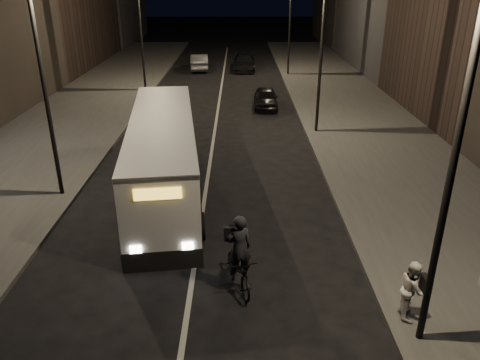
{
  "coord_description": "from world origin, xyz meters",
  "views": [
    {
      "loc": [
        1.33,
        -12.61,
        8.01
      ],
      "look_at": [
        1.38,
        2.19,
        1.5
      ],
      "focal_mm": 35.0,
      "sensor_mm": 36.0,
      "label": 1
    }
  ],
  "objects_px": {
    "city_bus": "(163,153)",
    "cyclist_on_bicycle": "(239,263)",
    "streetlight_right_near": "(447,125)",
    "car_mid": "(199,62)",
    "streetlight_left_far": "(143,16)",
    "streetlight_right_far": "(287,10)",
    "pedestrian_woman": "(412,289)",
    "car_far": "(244,62)",
    "streetlight_right_mid": "(317,32)",
    "streetlight_left_near": "(47,58)",
    "car_near": "(266,98)"
  },
  "relations": [
    {
      "from": "streetlight_right_mid",
      "to": "car_mid",
      "type": "xyz_separation_m",
      "value": [
        -7.57,
        18.69,
        -4.64
      ]
    },
    {
      "from": "streetlight_right_near",
      "to": "car_far",
      "type": "xyz_separation_m",
      "value": [
        -3.48,
        34.66,
        -4.66
      ]
    },
    {
      "from": "streetlight_right_mid",
      "to": "streetlight_right_far",
      "type": "bearing_deg",
      "value": 90.0
    },
    {
      "from": "streetlight_left_far",
      "to": "streetlight_right_near",
      "type": "bearing_deg",
      "value": -67.7
    },
    {
      "from": "cyclist_on_bicycle",
      "to": "car_far",
      "type": "relative_size",
      "value": 0.48
    },
    {
      "from": "pedestrian_woman",
      "to": "car_near",
      "type": "bearing_deg",
      "value": 20.98
    },
    {
      "from": "car_mid",
      "to": "car_far",
      "type": "xyz_separation_m",
      "value": [
        4.09,
        -0.03,
        -0.02
      ]
    },
    {
      "from": "streetlight_right_near",
      "to": "streetlight_right_far",
      "type": "distance_m",
      "value": 32.0
    },
    {
      "from": "streetlight_left_far",
      "to": "car_far",
      "type": "xyz_separation_m",
      "value": [
        7.19,
        8.66,
        -4.66
      ]
    },
    {
      "from": "streetlight_right_far",
      "to": "pedestrian_woman",
      "type": "height_order",
      "value": "streetlight_right_far"
    },
    {
      "from": "streetlight_right_far",
      "to": "car_near",
      "type": "distance_m",
      "value": 11.78
    },
    {
      "from": "cyclist_on_bicycle",
      "to": "car_near",
      "type": "xyz_separation_m",
      "value": [
        1.78,
        19.28,
        -0.14
      ]
    },
    {
      "from": "pedestrian_woman",
      "to": "car_mid",
      "type": "bearing_deg",
      "value": 27.12
    },
    {
      "from": "streetlight_left_near",
      "to": "streetlight_left_far",
      "type": "bearing_deg",
      "value": 90.0
    },
    {
      "from": "streetlight_left_near",
      "to": "car_far",
      "type": "relative_size",
      "value": 1.67
    },
    {
      "from": "city_bus",
      "to": "streetlight_left_near",
      "type": "bearing_deg",
      "value": -179.59
    },
    {
      "from": "streetlight_right_mid",
      "to": "streetlight_left_near",
      "type": "relative_size",
      "value": 1.0
    },
    {
      "from": "car_near",
      "to": "car_mid",
      "type": "xyz_separation_m",
      "value": [
        -5.35,
        13.24,
        0.09
      ]
    },
    {
      "from": "car_mid",
      "to": "city_bus",
      "type": "bearing_deg",
      "value": 86.66
    },
    {
      "from": "streetlight_right_far",
      "to": "streetlight_left_near",
      "type": "distance_m",
      "value": 26.26
    },
    {
      "from": "streetlight_left_far",
      "to": "car_mid",
      "type": "xyz_separation_m",
      "value": [
        3.1,
        8.69,
        -4.64
      ]
    },
    {
      "from": "streetlight_right_mid",
      "to": "cyclist_on_bicycle",
      "type": "bearing_deg",
      "value": -106.11
    },
    {
      "from": "city_bus",
      "to": "cyclist_on_bicycle",
      "type": "distance_m",
      "value": 7.04
    },
    {
      "from": "car_mid",
      "to": "streetlight_left_far",
      "type": "bearing_deg",
      "value": 65.66
    },
    {
      "from": "streetlight_left_far",
      "to": "cyclist_on_bicycle",
      "type": "relative_size",
      "value": 3.49
    },
    {
      "from": "pedestrian_woman",
      "to": "car_near",
      "type": "relative_size",
      "value": 0.42
    },
    {
      "from": "car_far",
      "to": "pedestrian_woman",
      "type": "bearing_deg",
      "value": -83.35
    },
    {
      "from": "streetlight_left_near",
      "to": "pedestrian_woman",
      "type": "xyz_separation_m",
      "value": [
        10.93,
        -7.2,
        -4.42
      ]
    },
    {
      "from": "streetlight_right_near",
      "to": "streetlight_left_near",
      "type": "distance_m",
      "value": 13.33
    },
    {
      "from": "city_bus",
      "to": "car_near",
      "type": "bearing_deg",
      "value": 62.67
    },
    {
      "from": "streetlight_right_mid",
      "to": "car_mid",
      "type": "bearing_deg",
      "value": 112.04
    },
    {
      "from": "city_bus",
      "to": "car_mid",
      "type": "xyz_separation_m",
      "value": [
        -0.63,
        26.18,
        -0.92
      ]
    },
    {
      "from": "car_far",
      "to": "cyclist_on_bicycle",
      "type": "bearing_deg",
      "value": -90.58
    },
    {
      "from": "streetlight_right_mid",
      "to": "streetlight_right_far",
      "type": "distance_m",
      "value": 16.0
    },
    {
      "from": "streetlight_right_near",
      "to": "cyclist_on_bicycle",
      "type": "relative_size",
      "value": 3.49
    },
    {
      "from": "city_bus",
      "to": "car_far",
      "type": "relative_size",
      "value": 2.34
    },
    {
      "from": "streetlight_right_mid",
      "to": "streetlight_left_near",
      "type": "xyz_separation_m",
      "value": [
        -10.66,
        -8.0,
        0.0
      ]
    },
    {
      "from": "streetlight_left_far",
      "to": "car_near",
      "type": "height_order",
      "value": "streetlight_left_far"
    },
    {
      "from": "streetlight_right_near",
      "to": "streetlight_right_far",
      "type": "height_order",
      "value": "same"
    },
    {
      "from": "city_bus",
      "to": "car_near",
      "type": "relative_size",
      "value": 3.05
    },
    {
      "from": "streetlight_right_far",
      "to": "cyclist_on_bicycle",
      "type": "height_order",
      "value": "streetlight_right_far"
    },
    {
      "from": "city_bus",
      "to": "cyclist_on_bicycle",
      "type": "xyz_separation_m",
      "value": [
        2.94,
        -6.34,
        -0.87
      ]
    },
    {
      "from": "pedestrian_woman",
      "to": "car_near",
      "type": "xyz_separation_m",
      "value": [
        -2.49,
        20.65,
        -0.3
      ]
    },
    {
      "from": "streetlight_right_far",
      "to": "cyclist_on_bicycle",
      "type": "relative_size",
      "value": 3.49
    },
    {
      "from": "city_bus",
      "to": "car_far",
      "type": "xyz_separation_m",
      "value": [
        3.45,
        26.15,
        -0.94
      ]
    },
    {
      "from": "streetlight_left_far",
      "to": "pedestrian_woman",
      "type": "relative_size",
      "value": 5.22
    },
    {
      "from": "streetlight_right_far",
      "to": "pedestrian_woman",
      "type": "relative_size",
      "value": 5.22
    },
    {
      "from": "streetlight_right_mid",
      "to": "pedestrian_woman",
      "type": "xyz_separation_m",
      "value": [
        0.27,
        -15.2,
        -4.42
      ]
    },
    {
      "from": "pedestrian_woman",
      "to": "car_far",
      "type": "bearing_deg",
      "value": 20.42
    },
    {
      "from": "cyclist_on_bicycle",
      "to": "streetlight_right_near",
      "type": "bearing_deg",
      "value": -45.11
    }
  ]
}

